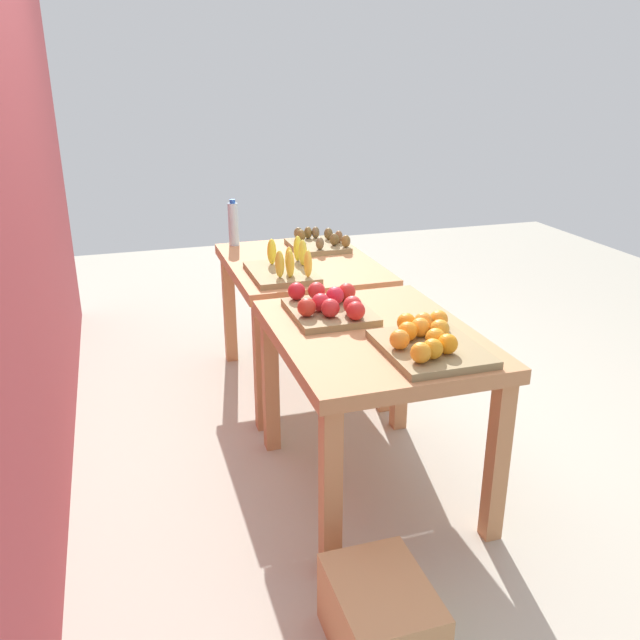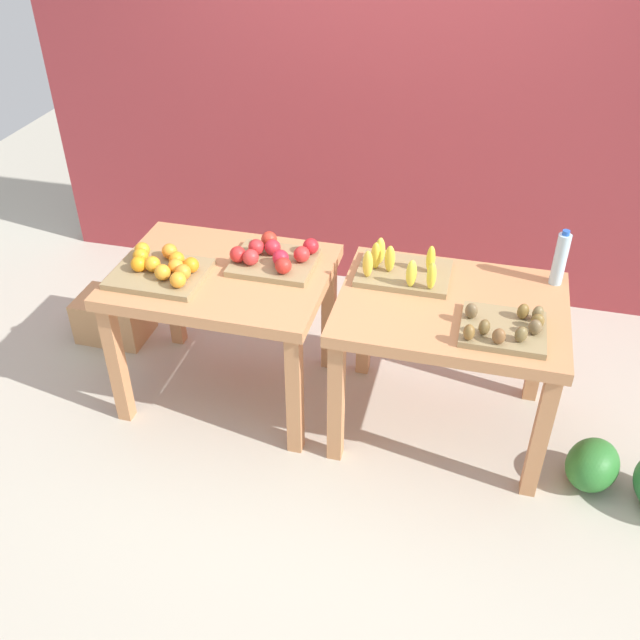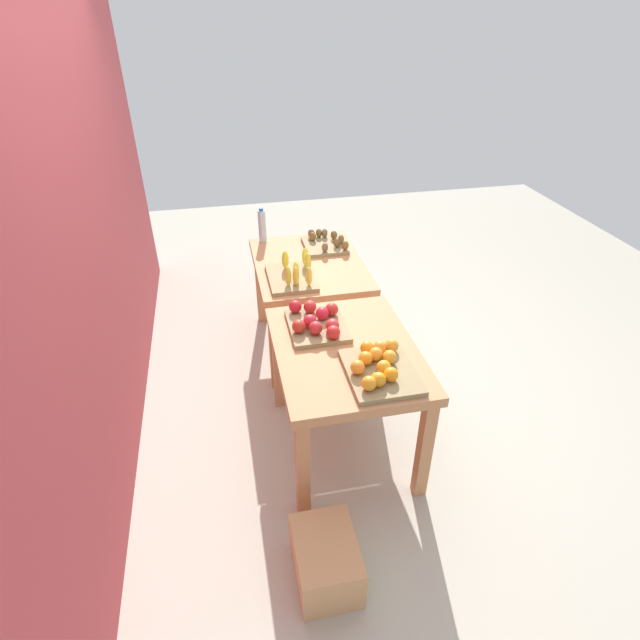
{
  "view_description": "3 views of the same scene",
  "coord_description": "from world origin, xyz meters",
  "px_view_note": "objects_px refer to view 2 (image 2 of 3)",
  "views": [
    {
      "loc": [
        -2.91,
        0.97,
        1.77
      ],
      "look_at": [
        0.05,
        0.04,
        0.59
      ],
      "focal_mm": 37.23,
      "sensor_mm": 36.0,
      "label": 1
    },
    {
      "loc": [
        0.63,
        -2.73,
        2.57
      ],
      "look_at": [
        -0.07,
        0.04,
        0.53
      ],
      "focal_mm": 39.67,
      "sensor_mm": 36.0,
      "label": 2
    },
    {
      "loc": [
        -2.81,
        0.63,
        2.46
      ],
      "look_at": [
        0.03,
        0.03,
        0.58
      ],
      "focal_mm": 28.48,
      "sensor_mm": 36.0,
      "label": 3
    }
  ],
  "objects_px": {
    "orange_bin": "(162,269)",
    "water_bottle": "(560,259)",
    "banana_crate": "(402,270)",
    "watermelon_pile": "(636,478)",
    "apple_bin": "(274,257)",
    "cardboard_produce_box": "(114,317)",
    "display_table_right": "(450,322)",
    "kiwi_bin": "(505,327)",
    "display_table_left": "(223,290)"
  },
  "relations": [
    {
      "from": "orange_bin",
      "to": "apple_bin",
      "type": "xyz_separation_m",
      "value": [
        0.49,
        0.23,
        0.0
      ]
    },
    {
      "from": "apple_bin",
      "to": "cardboard_produce_box",
      "type": "distance_m",
      "value": 1.29
    },
    {
      "from": "display_table_right",
      "to": "water_bottle",
      "type": "xyz_separation_m",
      "value": [
        0.45,
        0.29,
        0.24
      ]
    },
    {
      "from": "display_table_right",
      "to": "kiwi_bin",
      "type": "distance_m",
      "value": 0.33
    },
    {
      "from": "display_table_right",
      "to": "apple_bin",
      "type": "relative_size",
      "value": 2.46
    },
    {
      "from": "apple_bin",
      "to": "cardboard_produce_box",
      "type": "bearing_deg",
      "value": 170.57
    },
    {
      "from": "banana_crate",
      "to": "water_bottle",
      "type": "bearing_deg",
      "value": 10.5
    },
    {
      "from": "display_table_left",
      "to": "kiwi_bin",
      "type": "bearing_deg",
      "value": -7.66
    },
    {
      "from": "display_table_right",
      "to": "apple_bin",
      "type": "distance_m",
      "value": 0.91
    },
    {
      "from": "display_table_right",
      "to": "kiwi_bin",
      "type": "relative_size",
      "value": 2.89
    },
    {
      "from": "display_table_right",
      "to": "banana_crate",
      "type": "bearing_deg",
      "value": 148.8
    },
    {
      "from": "orange_bin",
      "to": "watermelon_pile",
      "type": "height_order",
      "value": "orange_bin"
    },
    {
      "from": "display_table_right",
      "to": "kiwi_bin",
      "type": "bearing_deg",
      "value": -37.61
    },
    {
      "from": "watermelon_pile",
      "to": "water_bottle",
      "type": "bearing_deg",
      "value": 130.01
    },
    {
      "from": "apple_bin",
      "to": "kiwi_bin",
      "type": "xyz_separation_m",
      "value": [
        1.13,
        -0.3,
        -0.01
      ]
    },
    {
      "from": "display_table_right",
      "to": "banana_crate",
      "type": "distance_m",
      "value": 0.34
    },
    {
      "from": "orange_bin",
      "to": "banana_crate",
      "type": "relative_size",
      "value": 1.0
    },
    {
      "from": "display_table_right",
      "to": "kiwi_bin",
      "type": "xyz_separation_m",
      "value": [
        0.24,
        -0.18,
        0.14
      ]
    },
    {
      "from": "display_table_right",
      "to": "watermelon_pile",
      "type": "height_order",
      "value": "display_table_right"
    },
    {
      "from": "display_table_left",
      "to": "cardboard_produce_box",
      "type": "xyz_separation_m",
      "value": [
        -0.85,
        0.3,
        -0.52
      ]
    },
    {
      "from": "orange_bin",
      "to": "apple_bin",
      "type": "relative_size",
      "value": 1.04
    },
    {
      "from": "banana_crate",
      "to": "watermelon_pile",
      "type": "height_order",
      "value": "banana_crate"
    },
    {
      "from": "orange_bin",
      "to": "display_table_left",
      "type": "bearing_deg",
      "value": 23.92
    },
    {
      "from": "apple_bin",
      "to": "cardboard_produce_box",
      "type": "height_order",
      "value": "apple_bin"
    },
    {
      "from": "watermelon_pile",
      "to": "display_table_left",
      "type": "bearing_deg",
      "value": 172.63
    },
    {
      "from": "cardboard_produce_box",
      "to": "kiwi_bin",
      "type": "bearing_deg",
      "value": -12.32
    },
    {
      "from": "orange_bin",
      "to": "water_bottle",
      "type": "bearing_deg",
      "value": 12.43
    },
    {
      "from": "apple_bin",
      "to": "water_bottle",
      "type": "height_order",
      "value": "water_bottle"
    },
    {
      "from": "kiwi_bin",
      "to": "water_bottle",
      "type": "height_order",
      "value": "water_bottle"
    },
    {
      "from": "banana_crate",
      "to": "watermelon_pile",
      "type": "relative_size",
      "value": 0.66
    },
    {
      "from": "banana_crate",
      "to": "orange_bin",
      "type": "bearing_deg",
      "value": -166.36
    },
    {
      "from": "watermelon_pile",
      "to": "cardboard_produce_box",
      "type": "height_order",
      "value": "cardboard_produce_box"
    },
    {
      "from": "banana_crate",
      "to": "cardboard_produce_box",
      "type": "height_order",
      "value": "banana_crate"
    },
    {
      "from": "water_bottle",
      "to": "apple_bin",
      "type": "bearing_deg",
      "value": -172.81
    },
    {
      "from": "watermelon_pile",
      "to": "cardboard_produce_box",
      "type": "xyz_separation_m",
      "value": [
        -2.89,
        0.56,
        0.01
      ]
    },
    {
      "from": "banana_crate",
      "to": "cardboard_produce_box",
      "type": "relative_size",
      "value": 1.1
    },
    {
      "from": "apple_bin",
      "to": "watermelon_pile",
      "type": "distance_m",
      "value": 1.97
    },
    {
      "from": "kiwi_bin",
      "to": "orange_bin",
      "type": "bearing_deg",
      "value": 177.56
    },
    {
      "from": "display_table_right",
      "to": "water_bottle",
      "type": "bearing_deg",
      "value": 32.5
    },
    {
      "from": "orange_bin",
      "to": "watermelon_pile",
      "type": "distance_m",
      "value": 2.4
    },
    {
      "from": "orange_bin",
      "to": "cardboard_produce_box",
      "type": "bearing_deg",
      "value": 145.18
    },
    {
      "from": "watermelon_pile",
      "to": "kiwi_bin",
      "type": "bearing_deg",
      "value": 173.2
    },
    {
      "from": "apple_bin",
      "to": "orange_bin",
      "type": "bearing_deg",
      "value": -154.38
    },
    {
      "from": "banana_crate",
      "to": "water_bottle",
      "type": "distance_m",
      "value": 0.73
    },
    {
      "from": "display_table_right",
      "to": "orange_bin",
      "type": "height_order",
      "value": "orange_bin"
    },
    {
      "from": "apple_bin",
      "to": "kiwi_bin",
      "type": "relative_size",
      "value": 1.17
    },
    {
      "from": "apple_bin",
      "to": "banana_crate",
      "type": "bearing_deg",
      "value": 3.38
    },
    {
      "from": "kiwi_bin",
      "to": "display_table_left",
      "type": "bearing_deg",
      "value": 172.34
    },
    {
      "from": "apple_bin",
      "to": "watermelon_pile",
      "type": "bearing_deg",
      "value": -11.99
    },
    {
      "from": "apple_bin",
      "to": "watermelon_pile",
      "type": "height_order",
      "value": "apple_bin"
    }
  ]
}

